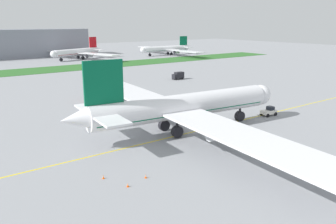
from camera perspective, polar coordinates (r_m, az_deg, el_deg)
name	(u,v)px	position (r m, az deg, el deg)	size (l,w,h in m)	color
ground_plane	(193,131)	(76.17, 4.10, -3.03)	(600.00, 600.00, 0.00)	gray
apron_taxi_line	(195,131)	(75.66, 4.45, -3.16)	(280.00, 0.36, 0.01)	yellow
grass_median_strip	(33,71)	(180.25, -21.15, 6.27)	(320.00, 24.00, 0.10)	#2D6628
airliner_foreground	(181,107)	(73.62, 2.12, 0.84)	(50.66, 80.90, 16.27)	white
pushback_tug	(269,111)	(91.38, 16.11, 0.09)	(5.76, 2.85, 2.29)	white
ground_crew_wingwalker_port	(219,130)	(73.55, 8.38, -2.94)	(0.38, 0.58, 1.72)	black
traffic_cone_near_nose	(103,177)	(54.36, -10.49, -10.36)	(0.36, 0.36, 0.58)	#F2590C
traffic_cone_port_wing	(128,185)	(51.37, -6.57, -11.74)	(0.36, 0.36, 0.58)	#F2590C
traffic_cone_starboard_wing	(146,176)	(53.79, -3.65, -10.41)	(0.36, 0.36, 0.58)	#F2590C
service_truck_baggage_loader	(178,75)	(143.39, 1.67, 5.97)	(4.94, 2.44, 2.98)	black
service_truck_catering_van	(97,95)	(108.06, -11.55, 2.77)	(5.74, 2.74, 2.57)	#B21E19
parked_airliner_far_left	(78,52)	(227.23, -14.50, 9.43)	(38.54, 62.09, 13.31)	white
parked_airliner_far_centre	(167,49)	(249.67, -0.14, 10.26)	(43.31, 69.55, 12.69)	white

